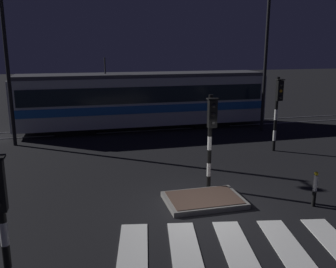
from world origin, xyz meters
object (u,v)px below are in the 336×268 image
Objects in this scene: street_lamp_trackside_left at (5,48)px; bollard_island_edge at (315,189)px; traffic_light_corner_far_right at (278,103)px; tram at (144,99)px; traffic_light_corner_near_left at (0,210)px; traffic_light_median_centre at (211,128)px; street_lamp_trackside_right at (269,43)px.

bollard_island_edge is (9.85, -9.62, -4.13)m from street_lamp_trackside_left.
tram is at bearing 128.15° from traffic_light_corner_far_right.
traffic_light_corner_near_left is 12.69m from street_lamp_trackside_left.
traffic_light_corner_far_right is 12.71m from street_lamp_trackside_left.
street_lamp_trackside_left reaches higher than traffic_light_corner_near_left.
street_lamp_trackside_left is at bearing -160.34° from tram.
street_lamp_trackside_left is at bearing 133.70° from traffic_light_median_centre.
traffic_light_corner_far_right is 3.09× the size of bollard_island_edge.
traffic_light_corner_near_left is (-5.62, -4.72, -0.08)m from traffic_light_median_centre.
traffic_light_corner_far_right is 0.44× the size of street_lamp_trackside_right.
street_lamp_trackside_right reaches higher than traffic_light_corner_near_left.
bollard_island_edge is (2.61, -2.04, -1.58)m from traffic_light_median_centre.
street_lamp_trackside_right is 7.63m from tram.
traffic_light_median_centre is 3.67m from bollard_island_edge.
street_lamp_trackside_right is (1.51, 3.83, 2.64)m from traffic_light_corner_far_right.
bollard_island_edge is at bearing -44.30° from street_lamp_trackside_left.
street_lamp_trackside_right is 11.07m from bollard_island_edge.
street_lamp_trackside_right is (13.36, -0.05, 0.21)m from street_lamp_trackside_left.
traffic_light_median_centre is at bearing -87.93° from tram.
street_lamp_trackside_right is at bearing 50.90° from traffic_light_median_centre.
tram is at bearing 70.40° from traffic_light_corner_near_left.
street_lamp_trackside_left is 13.36m from street_lamp_trackside_right.
street_lamp_trackside_left reaches higher than traffic_light_median_centre.
street_lamp_trackside_left is 6.69× the size of bollard_island_edge.
traffic_light_corner_far_right is at bearing 38.74° from traffic_light_median_centre.
traffic_light_median_centre is 7.34m from traffic_light_corner_near_left.
tram reaches higher than traffic_light_corner_far_right.
traffic_light_corner_far_right is 1.10× the size of traffic_light_corner_near_left.
street_lamp_trackside_right is at bearing 68.53° from traffic_light_corner_far_right.
traffic_light_corner_near_left is 0.21× the size of tram.
traffic_light_corner_far_right is 5.92m from traffic_light_median_centre.
bollard_island_edge is (-3.51, -9.56, -4.34)m from street_lamp_trackside_right.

